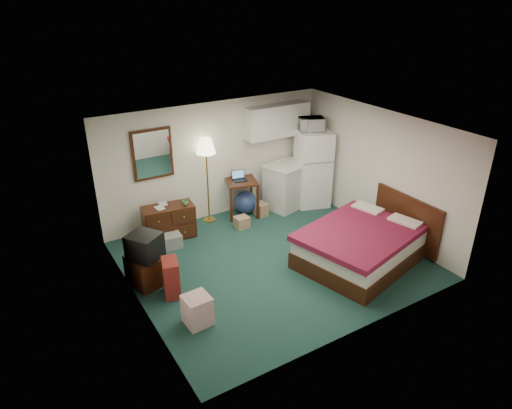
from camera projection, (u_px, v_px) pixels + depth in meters
floor at (272, 260)px, 8.43m from camera, size 5.00×4.50×0.01m
ceiling at (275, 128)px, 7.36m from camera, size 5.00×4.50×0.01m
walls at (273, 199)px, 7.90m from camera, size 5.01×4.51×2.50m
mirror at (152, 154)px, 8.80m from camera, size 0.80×0.06×1.00m
upper_cabinets at (277, 121)px, 9.88m from camera, size 1.50×0.35×0.70m
headboard at (406, 220)px, 8.67m from camera, size 0.06×1.56×1.00m
dresser at (169, 222)px, 9.07m from camera, size 1.05×0.58×0.68m
floor_lamp at (208, 181)px, 9.49m from camera, size 0.51×0.51×1.84m
desk at (242, 198)px, 9.96m from camera, size 0.80×0.80×0.81m
exercise_ball at (246, 202)px, 10.10m from camera, size 0.52×0.52×0.51m
kitchen_counter at (287, 186)px, 10.31m from camera, size 1.05×0.90×0.99m
fridge at (313, 168)px, 10.29m from camera, size 0.90×0.90×1.74m
bed at (360, 247)px, 8.22m from camera, size 2.40×2.07×0.66m
tv_stand at (147, 270)px, 7.67m from camera, size 0.65×0.69×0.53m
suitcase at (171, 278)px, 7.35m from camera, size 0.34×0.45×0.64m
retail_box at (197, 310)px, 6.75m from camera, size 0.39×0.39×0.47m
file_bin at (171, 241)px, 8.80m from camera, size 0.40×0.31×0.27m
cardboard_box_a at (242, 222)px, 9.53m from camera, size 0.29×0.25×0.24m
cardboard_box_b at (261, 209)px, 10.05m from camera, size 0.27×0.31×0.28m
laptop at (240, 176)px, 9.74m from camera, size 0.33×0.28×0.20m
crt_tv at (145, 246)px, 7.43m from camera, size 0.67×0.68×0.43m
microwave at (311, 123)px, 9.87m from camera, size 0.60×0.47×0.36m
book_a at (156, 204)px, 8.75m from camera, size 0.16×0.03×0.21m
book_b at (159, 200)px, 8.92m from camera, size 0.16×0.04×0.21m
mug at (185, 202)px, 8.96m from camera, size 0.13×0.11×0.12m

